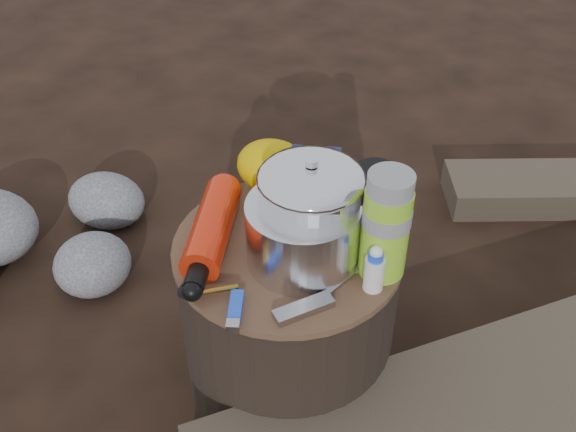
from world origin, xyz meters
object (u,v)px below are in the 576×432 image
at_px(stump, 288,317).
at_px(camping_pot, 310,207).
at_px(fuel_bottle, 212,228).
at_px(travel_mug, 374,195).
at_px(thermos, 386,226).

xyz_separation_m(stump, camping_pot, (0.04, 0.02, 0.30)).
xyz_separation_m(camping_pot, fuel_bottle, (-0.17, -0.07, -0.06)).
distance_m(stump, travel_mug, 0.32).
xyz_separation_m(stump, travel_mug, (0.11, 0.15, 0.26)).
height_order(camping_pot, thermos, thermos).
relative_size(fuel_bottle, thermos, 1.43).
bearing_deg(travel_mug, camping_pot, -119.27).
bearing_deg(fuel_bottle, stump, 3.00).
relative_size(stump, travel_mug, 3.76).
distance_m(stump, fuel_bottle, 0.28).
xyz_separation_m(thermos, travel_mug, (-0.07, 0.13, -0.05)).
distance_m(thermos, travel_mug, 0.16).
xyz_separation_m(stump, fuel_bottle, (-0.13, -0.06, 0.24)).
distance_m(stump, camping_pot, 0.30).
bearing_deg(stump, fuel_bottle, -156.76).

